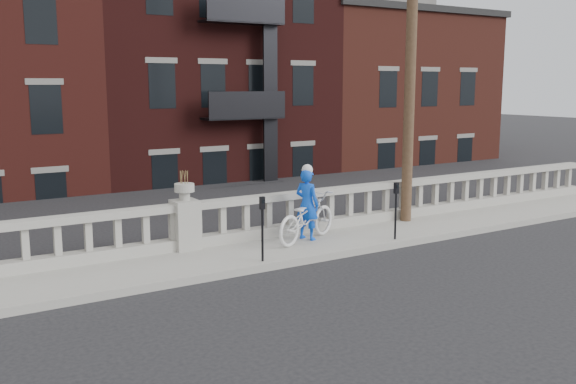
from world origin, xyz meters
name	(u,v)px	position (x,y,z in m)	size (l,w,h in m)	color
ground	(277,307)	(0.00, 0.00, 0.00)	(120.00, 120.00, 0.00)	black
sidewalk	(204,262)	(0.00, 3.00, 0.07)	(32.00, 2.20, 0.15)	gray
balustrade	(185,227)	(0.00, 3.95, 0.64)	(28.00, 0.34, 1.03)	gray
planter_pedestal	(185,219)	(0.00, 3.95, 0.83)	(0.55, 0.55, 1.76)	gray
lower_level	(36,108)	(0.56, 23.04, 2.63)	(80.00, 44.00, 20.80)	#605E59
utility_pole	(412,26)	(6.20, 3.60, 5.24)	(1.60, 0.28, 10.00)	#422D1E
parking_meter_d	(262,221)	(0.95, 2.15, 1.00)	(0.10, 0.09, 1.36)	black
parking_meter_e	(396,204)	(4.55, 2.15, 1.00)	(0.10, 0.09, 1.36)	black
bicycle	(306,217)	(2.69, 3.15, 0.72)	(0.75, 2.15, 1.13)	silver
cyclist	(307,204)	(2.78, 3.26, 0.99)	(0.61, 0.40, 1.68)	blue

